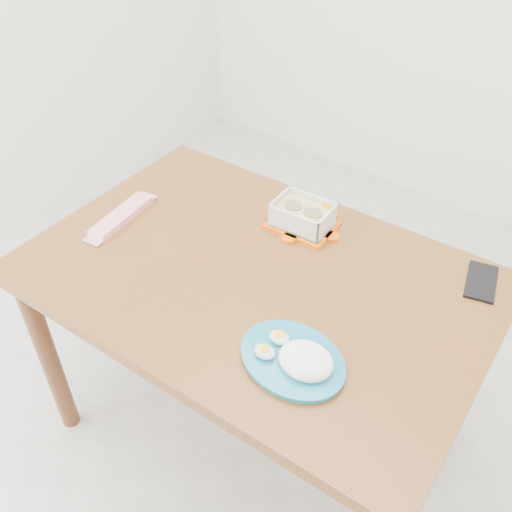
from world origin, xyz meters
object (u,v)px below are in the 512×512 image
Objects in this scene: orange_fruit at (328,213)px; rice_plate at (297,358)px; food_container at (303,216)px; dining_table at (256,297)px; smartphone at (481,282)px.

orange_fruit is 0.56m from rice_plate.
food_container is at bearing -126.71° from orange_fruit.
dining_table is 6.33× the size of food_container.
orange_fruit is 0.47m from smartphone.
dining_table is 4.53× the size of rice_plate.
rice_plate is at bearing -128.95° from smartphone.
rice_plate reaches higher than orange_fruit.
food_container reaches higher than orange_fruit.
orange_fruit reaches higher than dining_table.
smartphone is (0.52, 0.10, -0.04)m from food_container.
food_container is at bearing 129.65° from rice_plate.
orange_fruit is at bearing 48.26° from food_container.
smartphone is (0.50, 0.34, 0.10)m from dining_table.
food_container reaches higher than rice_plate.
smartphone is (0.47, 0.03, -0.03)m from orange_fruit.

